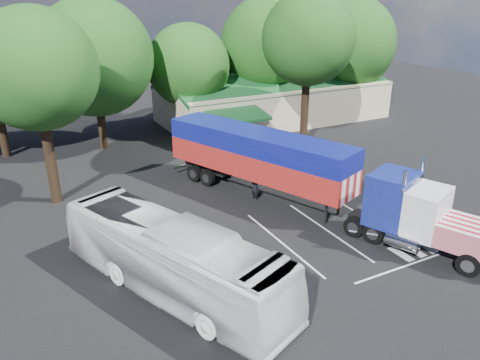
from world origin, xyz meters
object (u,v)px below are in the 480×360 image
semi_truck (294,168)px  silver_sedan (214,133)px  bicycle (249,152)px  woman (255,188)px  tour_bus (173,258)px

semi_truck → silver_sedan: (1.70, 16.08, -2.06)m
semi_truck → silver_sedan: bearing=61.9°
semi_truck → bicycle: bearing=55.6°
semi_truck → woman: (-1.70, 2.08, -1.88)m
woman → silver_sedan: 14.41m
bicycle → silver_sedan: size_ratio=0.42×
semi_truck → tour_bus: semi_truck is taller
tour_bus → silver_sedan: 24.61m
bicycle → silver_sedan: (-0.50, 6.00, 0.20)m
tour_bus → semi_truck: bearing=5.1°
woman → bicycle: (3.90, 8.00, -0.39)m
woman → tour_bus: 11.43m
woman → bicycle: 8.91m
semi_truck → bicycle: semi_truck is taller
tour_bus → silver_sedan: bearing=38.4°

